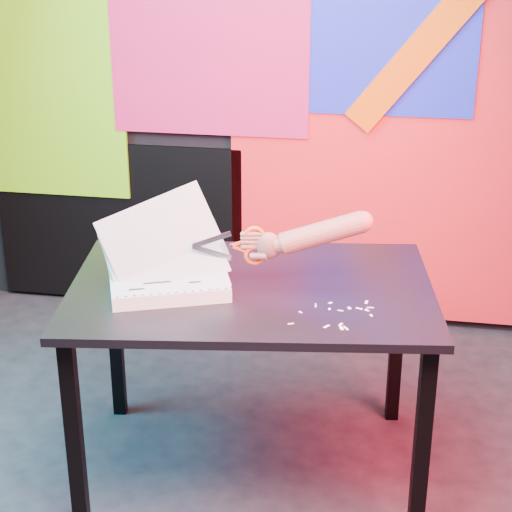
# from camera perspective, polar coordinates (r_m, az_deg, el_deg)

# --- Properties ---
(room) EXTENTS (3.01, 3.01, 2.71)m
(room) POSITION_cam_1_polar(r_m,az_deg,el_deg) (2.65, -5.05, 8.75)
(room) COLOR black
(room) RESTS_ON ground
(backdrop) EXTENTS (2.88, 0.05, 2.08)m
(backdrop) POSITION_cam_1_polar(r_m,az_deg,el_deg) (4.12, 1.23, 8.05)
(backdrop) COLOR red
(backdrop) RESTS_ON ground
(work_table) EXTENTS (1.36, 1.00, 0.75)m
(work_table) POSITION_cam_1_polar(r_m,az_deg,el_deg) (3.00, -0.31, -3.47)
(work_table) COLOR black
(work_table) RESTS_ON ground
(printout_stack) EXTENTS (0.49, 0.41, 0.37)m
(printout_stack) POSITION_cam_1_polar(r_m,az_deg,el_deg) (2.93, -5.88, -1.64)
(printout_stack) COLOR silver
(printout_stack) RESTS_ON work_table
(scissors) EXTENTS (0.25, 0.06, 0.14)m
(scissors) POSITION_cam_1_polar(r_m,az_deg,el_deg) (2.90, -0.46, 0.69)
(scissors) COLOR silver
(scissors) RESTS_ON printout_stack
(hand_forearm) EXTENTS (0.43, 0.14, 0.17)m
(hand_forearm) POSITION_cam_1_polar(r_m,az_deg,el_deg) (2.90, 3.82, 1.42)
(hand_forearm) COLOR brown
(hand_forearm) RESTS_ON work_table
(paper_clippings) EXTENTS (0.26, 0.23, 0.00)m
(paper_clippings) POSITION_cam_1_polar(r_m,az_deg,el_deg) (2.76, 5.83, -3.92)
(paper_clippings) COLOR white
(paper_clippings) RESTS_ON work_table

